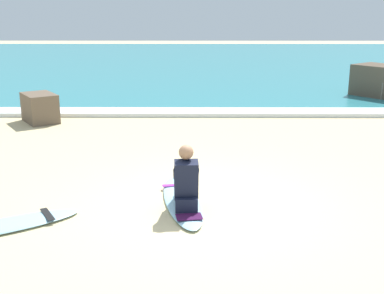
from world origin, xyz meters
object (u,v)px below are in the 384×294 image
at_px(surfboard_spare_near, 6,225).
at_px(shoreline_rock, 40,108).
at_px(surfboard_main, 182,201).
at_px(surfer_seated, 186,183).

bearing_deg(surfboard_spare_near, shoreline_rock, 102.98).
distance_m(surfboard_main, shoreline_rock, 6.77).
distance_m(surfer_seated, shoreline_rock, 7.06).
distance_m(surfboard_spare_near, shoreline_rock, 6.62).
xyz_separation_m(surfer_seated, surfboard_spare_near, (-2.44, -0.58, -0.40)).
xyz_separation_m(surfboard_main, shoreline_rock, (-3.85, 5.56, 0.34)).
bearing_deg(shoreline_rock, surfboard_spare_near, -77.02).
xyz_separation_m(surfboard_spare_near, shoreline_rock, (-1.49, 6.45, 0.34)).
bearing_deg(surfboard_main, shoreline_rock, 124.74).
height_order(surfboard_spare_near, shoreline_rock, shoreline_rock).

